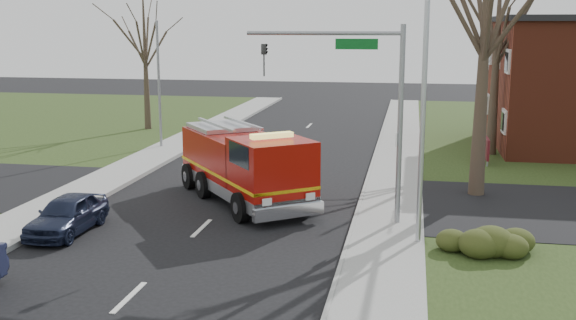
# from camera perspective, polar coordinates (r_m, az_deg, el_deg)

# --- Properties ---
(ground) EXTENTS (120.00, 120.00, 0.00)m
(ground) POSITION_cam_1_polar(r_m,az_deg,el_deg) (23.10, -7.32, -5.77)
(ground) COLOR black
(ground) RESTS_ON ground
(sidewalk_right) EXTENTS (2.40, 80.00, 0.15)m
(sidewalk_right) POSITION_cam_1_polar(r_m,az_deg,el_deg) (22.04, 8.31, -6.43)
(sidewalk_right) COLOR gray
(sidewalk_right) RESTS_ON ground
(sidewalk_left) EXTENTS (2.40, 80.00, 0.15)m
(sidewalk_left) POSITION_cam_1_polar(r_m,az_deg,el_deg) (25.62, -20.70, -4.53)
(sidewalk_left) COLOR gray
(sidewalk_left) RESTS_ON ground
(health_center_sign) EXTENTS (0.12, 2.00, 1.40)m
(health_center_sign) POSITION_cam_1_polar(r_m,az_deg,el_deg) (34.20, 16.43, 0.99)
(health_center_sign) COLOR #54131A
(health_center_sign) RESTS_ON ground
(hedge_corner) EXTENTS (2.80, 2.00, 0.90)m
(hedge_corner) POSITION_cam_1_polar(r_m,az_deg,el_deg) (21.03, 15.92, -6.19)
(hedge_corner) COLOR #273212
(hedge_corner) RESTS_ON lawn_right
(bare_tree_near) EXTENTS (6.00, 6.00, 12.00)m
(bare_tree_near) POSITION_cam_1_polar(r_m,az_deg,el_deg) (27.12, 16.45, 12.28)
(bare_tree_near) COLOR #3B2F23
(bare_tree_near) RESTS_ON ground
(bare_tree_far) EXTENTS (5.25, 5.25, 10.50)m
(bare_tree_far) POSITION_cam_1_polar(r_m,az_deg,el_deg) (36.23, 17.34, 10.42)
(bare_tree_far) COLOR #3B2F23
(bare_tree_far) RESTS_ON ground
(bare_tree_left) EXTENTS (4.50, 4.50, 9.00)m
(bare_tree_left) POSITION_cam_1_polar(r_m,az_deg,el_deg) (44.34, -12.04, 9.57)
(bare_tree_left) COLOR #3B2F23
(bare_tree_left) RESTS_ON ground
(traffic_signal_mast) EXTENTS (5.29, 0.18, 6.80)m
(traffic_signal_mast) POSITION_cam_1_polar(r_m,az_deg,el_deg) (22.64, 6.29, 6.08)
(traffic_signal_mast) COLOR gray
(traffic_signal_mast) RESTS_ON ground
(streetlight_pole) EXTENTS (1.48, 0.16, 8.40)m
(streetlight_pole) POSITION_cam_1_polar(r_m,az_deg,el_deg) (20.61, 11.23, 4.98)
(streetlight_pole) COLOR #B7BABF
(streetlight_pole) RESTS_ON ground
(utility_pole_far) EXTENTS (0.14, 0.14, 7.00)m
(utility_pole_far) POSITION_cam_1_polar(r_m,az_deg,el_deg) (37.71, -10.86, 6.20)
(utility_pole_far) COLOR gray
(utility_pole_far) RESTS_ON ground
(fire_engine) EXTENTS (6.63, 7.58, 3.05)m
(fire_engine) POSITION_cam_1_polar(r_m,az_deg,el_deg) (26.02, -3.62, -0.60)
(fire_engine) COLOR #8F0C06
(fire_engine) RESTS_ON ground
(parked_car_maroon) EXTENTS (1.51, 3.74, 1.27)m
(parked_car_maroon) POSITION_cam_1_polar(r_m,az_deg,el_deg) (23.43, -18.19, -4.39)
(parked_car_maroon) COLOR #181E35
(parked_car_maroon) RESTS_ON ground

